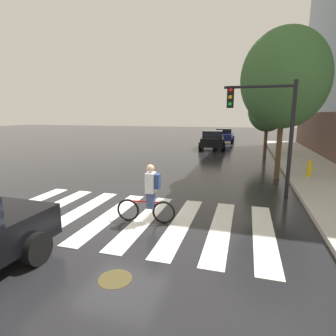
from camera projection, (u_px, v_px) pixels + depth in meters
name	position (u px, v px, depth m)	size (l,w,h in m)	color
ground_plane	(120.00, 217.00, 8.10)	(120.00, 120.00, 0.00)	black
crosswalk_stripes	(127.00, 218.00, 8.04)	(8.30, 4.18, 0.01)	silver
manhole_cover	(115.00, 279.00, 5.05)	(0.64, 0.64, 0.01)	#473D1E
sedan_mid	(213.00, 139.00, 24.12)	(2.55, 4.86, 1.63)	black
sedan_far	(224.00, 135.00, 29.59)	(2.10, 4.42, 1.52)	navy
cyclist	(150.00, 194.00, 7.53)	(1.71, 0.38, 1.69)	black
traffic_light_near	(268.00, 119.00, 9.59)	(2.47, 0.28, 4.20)	black
fire_hydrant	(309.00, 168.00, 12.72)	(0.33, 0.22, 0.78)	gold
street_tree_near	(284.00, 79.00, 11.96)	(3.81, 3.81, 6.78)	#4C3823
street_tree_mid	(268.00, 110.00, 19.77)	(2.80, 2.80, 4.99)	#4C3823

